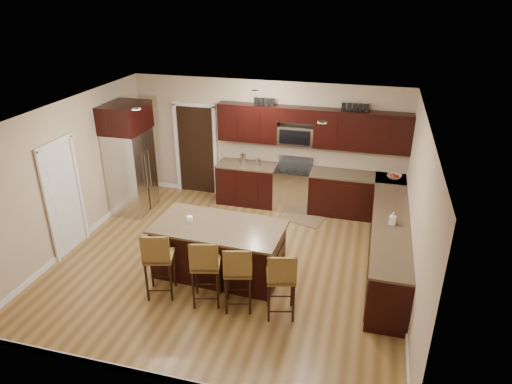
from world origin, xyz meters
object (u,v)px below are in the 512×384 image
(refrigerator, at_px, (130,158))
(stool_right, at_px, (238,271))
(stool_extra, at_px, (281,278))
(stool_mid, at_px, (205,265))
(stool_left, at_px, (158,257))
(range, at_px, (293,188))
(island, at_px, (219,251))

(refrigerator, bearing_deg, stool_right, -39.89)
(stool_extra, bearing_deg, stool_mid, 165.47)
(stool_right, distance_m, stool_extra, 0.65)
(stool_left, height_order, stool_extra, stool_left)
(stool_left, bearing_deg, stool_right, -15.39)
(stool_left, bearing_deg, range, 53.24)
(island, relative_size, stool_right, 1.98)
(stool_mid, bearing_deg, stool_right, -14.40)
(range, relative_size, stool_right, 1.00)
(range, distance_m, refrigerator, 3.52)
(range, distance_m, island, 2.88)
(range, bearing_deg, stool_right, -92.19)
(stool_mid, height_order, stool_right, stool_mid)
(stool_mid, relative_size, refrigerator, 0.49)
(range, height_order, refrigerator, refrigerator)
(stool_extra, bearing_deg, island, 131.11)
(stool_extra, bearing_deg, stool_right, 165.38)
(stool_mid, distance_m, stool_extra, 1.16)
(range, bearing_deg, island, -104.62)
(stool_right, xyz_separation_m, refrigerator, (-3.16, 2.64, 0.51))
(stool_right, height_order, stool_extra, same)
(range, xyz_separation_m, refrigerator, (-3.30, -0.99, 0.73))
(stool_right, bearing_deg, stool_extra, -14.62)
(stool_left, distance_m, refrigerator, 3.28)
(stool_mid, distance_m, refrigerator, 3.78)
(stool_right, bearing_deg, range, 73.19)
(stool_extra, bearing_deg, range, 83.39)
(island, relative_size, stool_left, 1.91)
(island, height_order, stool_extra, stool_extra)
(island, xyz_separation_m, stool_right, (0.59, -0.84, 0.26))
(island, height_order, stool_right, stool_right)
(stool_mid, distance_m, stool_right, 0.51)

